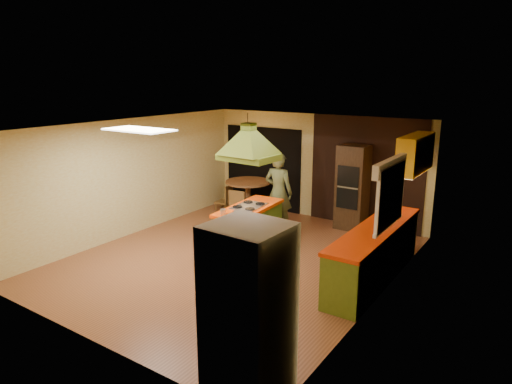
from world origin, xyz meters
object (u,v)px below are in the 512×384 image
Objects in this scene: kitchen_island at (249,227)px; man at (278,192)px; wall_oven at (353,187)px; dining_table at (248,190)px; refrigerator at (248,312)px; canister_large at (397,203)px.

man reaches higher than kitchen_island.
wall_oven is 1.70× the size of dining_table.
dining_table is (-2.59, -0.37, -0.36)m from wall_oven.
man is 5.37m from refrigerator.
refrigerator is at bearing 112.37° from man.
dining_table is at bearing 127.10° from refrigerator.
kitchen_island is at bearing -54.69° from dining_table.
refrigerator is at bearing -55.15° from dining_table.
kitchen_island is 4.34m from refrigerator.
dining_table is 4.01m from canister_large.
dining_table is (-1.38, 1.94, 0.15)m from kitchen_island.
canister_large is at bearing 91.14° from refrigerator.
canister_large is at bearing -39.42° from wall_oven.
kitchen_island is 1.58× the size of dining_table.
man is 1.58× the size of dining_table.
refrigerator reaches higher than man.
kitchen_island is at bearing 126.85° from refrigerator.
dining_table is 4.75× the size of canister_large.
wall_oven is at bearing 140.37° from canister_large.
wall_oven is (1.26, 1.11, 0.07)m from man.
dining_table is at bearing 169.49° from canister_large.
refrigerator reaches higher than canister_large.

